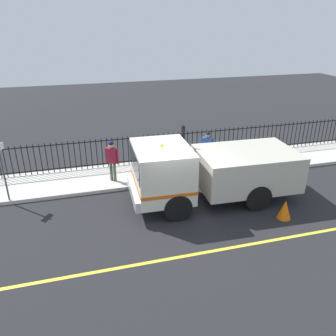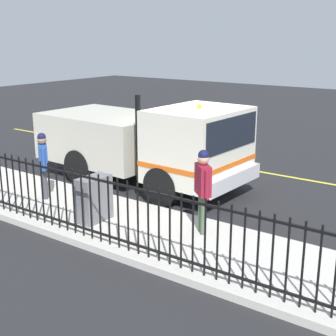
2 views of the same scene
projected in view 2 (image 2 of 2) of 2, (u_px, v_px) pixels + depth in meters
The scene contains 9 objects.
ground_plane at pixel (192, 189), 12.80m from camera, with size 53.52×53.52×0.00m, color #232326.
sidewalk_slab at pixel (113, 222), 10.32m from camera, with size 2.48×24.33×0.14m, color beige.
lane_marking at pixel (237, 168), 14.82m from camera, with size 0.12×21.89×0.01m, color yellow.
work_truck at pixel (151, 140), 12.79m from camera, with size 2.66×6.17×2.60m.
worker_standing at pixel (203, 183), 9.33m from camera, with size 0.48×0.50×1.71m.
pedestrian_distant at pixel (43, 159), 11.40m from camera, with size 0.44×0.49×1.61m.
iron_fence at pixel (78, 202), 9.35m from camera, with size 0.04×20.71×1.34m.
utility_cabinet at pixel (94, 199), 10.12m from camera, with size 0.75×0.40×0.97m, color slate.
traffic_cone at pixel (133, 149), 15.78m from camera, with size 0.47×0.47×0.67m, color orange.
Camera 2 is at (10.27, 6.58, 3.97)m, focal length 51.20 mm.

